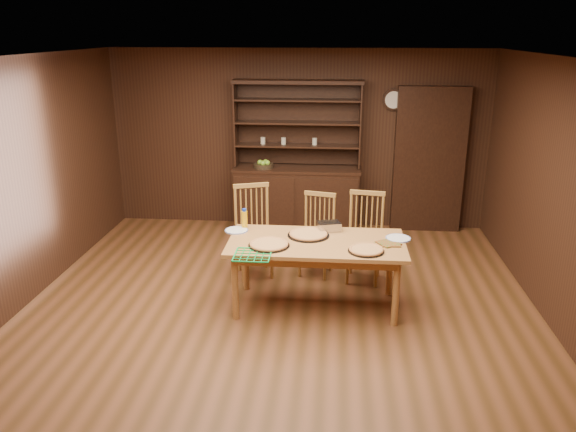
# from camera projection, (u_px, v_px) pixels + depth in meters

# --- Properties ---
(floor) EXTENTS (6.00, 6.00, 0.00)m
(floor) POSITION_uv_depth(u_px,v_px,m) (278.00, 317.00, 5.84)
(floor) COLOR brown
(floor) RESTS_ON ground
(room_shell) EXTENTS (6.00, 6.00, 6.00)m
(room_shell) POSITION_uv_depth(u_px,v_px,m) (277.00, 170.00, 5.34)
(room_shell) COLOR white
(room_shell) RESTS_ON floor
(china_hutch) EXTENTS (1.84, 0.52, 2.17)m
(china_hutch) POSITION_uv_depth(u_px,v_px,m) (297.00, 190.00, 8.25)
(china_hutch) COLOR black
(china_hutch) RESTS_ON floor
(doorway) EXTENTS (1.00, 0.18, 2.10)m
(doorway) POSITION_uv_depth(u_px,v_px,m) (429.00, 160.00, 8.09)
(doorway) COLOR black
(doorway) RESTS_ON floor
(wall_clock) EXTENTS (0.30, 0.05, 0.30)m
(wall_clock) POSITION_uv_depth(u_px,v_px,m) (394.00, 100.00, 7.92)
(wall_clock) COLOR black
(wall_clock) RESTS_ON room_shell
(dining_table) EXTENTS (1.84, 0.92, 0.75)m
(dining_table) POSITION_uv_depth(u_px,v_px,m) (316.00, 249.00, 5.87)
(dining_table) COLOR #AA6E3B
(dining_table) RESTS_ON floor
(chair_left) EXTENTS (0.57, 0.55, 1.10)m
(chair_left) POSITION_uv_depth(u_px,v_px,m) (253.00, 227.00, 6.75)
(chair_left) COLOR #A57538
(chair_left) RESTS_ON floor
(chair_center) EXTENTS (0.49, 0.47, 1.00)m
(chair_center) POSITION_uv_depth(u_px,v_px,m) (317.00, 231.00, 6.78)
(chair_center) COLOR #A57538
(chair_center) RESTS_ON floor
(chair_right) EXTENTS (0.49, 0.47, 1.06)m
(chair_right) POSITION_uv_depth(u_px,v_px,m) (365.00, 234.00, 6.60)
(chair_right) COLOR #A57538
(chair_right) RESTS_ON floor
(pizza_left) EXTENTS (0.42, 0.42, 0.04)m
(pizza_left) POSITION_uv_depth(u_px,v_px,m) (269.00, 244.00, 5.71)
(pizza_left) COLOR black
(pizza_left) RESTS_ON dining_table
(pizza_right) EXTENTS (0.36, 0.36, 0.04)m
(pizza_right) POSITION_uv_depth(u_px,v_px,m) (366.00, 250.00, 5.57)
(pizza_right) COLOR black
(pizza_right) RESTS_ON dining_table
(pizza_center) EXTENTS (0.45, 0.45, 0.04)m
(pizza_center) POSITION_uv_depth(u_px,v_px,m) (308.00, 234.00, 5.99)
(pizza_center) COLOR black
(pizza_center) RESTS_ON dining_table
(cooling_rack) EXTENTS (0.44, 0.44, 0.02)m
(cooling_rack) POSITION_uv_depth(u_px,v_px,m) (253.00, 255.00, 5.47)
(cooling_rack) COLOR #0DAB46
(cooling_rack) RESTS_ON dining_table
(plate_left) EXTENTS (0.26, 0.26, 0.02)m
(plate_left) POSITION_uv_depth(u_px,v_px,m) (236.00, 230.00, 6.13)
(plate_left) COLOR silver
(plate_left) RESTS_ON dining_table
(plate_right) EXTENTS (0.27, 0.27, 0.02)m
(plate_right) POSITION_uv_depth(u_px,v_px,m) (398.00, 238.00, 5.90)
(plate_right) COLOR silver
(plate_right) RESTS_ON dining_table
(foil_dish) EXTENTS (0.28, 0.23, 0.10)m
(foil_dish) POSITION_uv_depth(u_px,v_px,m) (329.00, 226.00, 6.14)
(foil_dish) COLOR silver
(foil_dish) RESTS_ON dining_table
(juice_bottle) EXTENTS (0.07, 0.07, 0.23)m
(juice_bottle) POSITION_uv_depth(u_px,v_px,m) (245.00, 219.00, 6.19)
(juice_bottle) COLOR #E6A30C
(juice_bottle) RESTS_ON dining_table
(pot_holder_a) EXTENTS (0.28, 0.28, 0.01)m
(pot_holder_a) POSITION_uv_depth(u_px,v_px,m) (388.00, 243.00, 5.77)
(pot_holder_a) COLOR #AC1D13
(pot_holder_a) RESTS_ON dining_table
(pot_holder_b) EXTENTS (0.20, 0.20, 0.01)m
(pot_holder_b) POSITION_uv_depth(u_px,v_px,m) (391.00, 244.00, 5.76)
(pot_holder_b) COLOR #AC1D13
(pot_holder_b) RESTS_ON dining_table
(fruit_bowl) EXTENTS (0.29, 0.29, 0.12)m
(fruit_bowl) POSITION_uv_depth(u_px,v_px,m) (264.00, 165.00, 8.10)
(fruit_bowl) COLOR black
(fruit_bowl) RESTS_ON china_hutch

